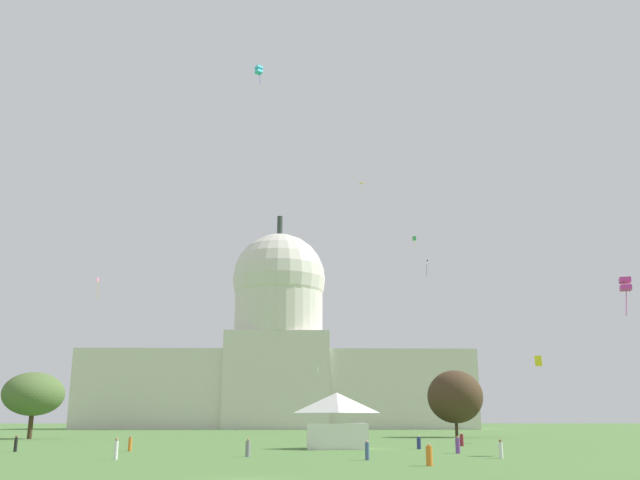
% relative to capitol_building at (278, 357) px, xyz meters
% --- Properties ---
extents(capitol_building, '(121.15, 30.08, 68.52)m').
position_rel_capitol_building_xyz_m(capitol_building, '(0.00, 0.00, 0.00)').
color(capitol_building, beige).
rests_on(capitol_building, ground_plane).
extents(event_tent, '(7.04, 5.58, 6.14)m').
position_rel_capitol_building_xyz_m(event_tent, '(11.83, -141.55, -18.80)').
color(event_tent, white).
rests_on(event_tent, ground_plane).
extents(tree_west_mid, '(13.06, 13.63, 10.75)m').
position_rel_capitol_building_xyz_m(tree_west_mid, '(-36.65, -103.54, -14.73)').
color(tree_west_mid, '#42301E').
rests_on(tree_west_mid, ground_plane).
extents(tree_east_mid, '(13.38, 13.28, 11.70)m').
position_rel_capitol_building_xyz_m(tree_east_mid, '(35.38, -95.20, -14.87)').
color(tree_east_mid, '#42301E').
rests_on(tree_east_mid, ground_plane).
extents(person_grey_deep_crowd, '(0.59, 0.59, 1.57)m').
position_rel_capitol_building_xyz_m(person_grey_deep_crowd, '(3.12, -157.72, -21.20)').
color(person_grey_deep_crowd, gray).
rests_on(person_grey_deep_crowd, ground_plane).
extents(person_black_mid_right, '(0.34, 0.34, 1.63)m').
position_rel_capitol_building_xyz_m(person_black_mid_right, '(-21.32, -147.72, -21.14)').
color(person_black_mid_right, black).
rests_on(person_black_mid_right, ground_plane).
extents(person_purple_front_left, '(0.63, 0.63, 1.66)m').
position_rel_capitol_building_xyz_m(person_purple_front_left, '(23.07, -152.31, -21.16)').
color(person_purple_front_left, '#703D93').
rests_on(person_purple_front_left, ground_plane).
extents(person_orange_back_center, '(0.44, 0.44, 1.55)m').
position_rel_capitol_building_xyz_m(person_orange_back_center, '(-9.90, -146.88, -21.20)').
color(person_orange_back_center, orange).
rests_on(person_orange_back_center, ground_plane).
extents(person_denim_edge_east, '(0.40, 0.40, 1.61)m').
position_rel_capitol_building_xyz_m(person_denim_edge_east, '(13.29, -162.93, -21.17)').
color(person_denim_edge_east, '#3D5684').
rests_on(person_denim_edge_east, ground_plane).
extents(person_orange_front_center, '(0.66, 0.66, 1.60)m').
position_rel_capitol_building_xyz_m(person_orange_front_center, '(17.13, -170.06, -21.19)').
color(person_orange_front_center, orange).
rests_on(person_orange_front_center, ground_plane).
extents(person_white_edge_west, '(0.46, 0.46, 1.76)m').
position_rel_capitol_building_xyz_m(person_white_edge_west, '(-7.48, -161.83, -21.08)').
color(person_white_edge_west, silver).
rests_on(person_white_edge_west, ground_plane).
extents(person_white_lawn_far_left, '(0.50, 0.50, 1.58)m').
position_rel_capitol_building_xyz_m(person_white_lawn_far_left, '(24.94, -160.71, -21.17)').
color(person_white_lawn_far_left, silver).
rests_on(person_white_lawn_far_left, ground_plane).
extents(person_maroon_near_tree_west, '(0.64, 0.64, 1.63)m').
position_rel_capitol_building_xyz_m(person_maroon_near_tree_west, '(27.44, -134.53, -21.17)').
color(person_maroon_near_tree_west, maroon).
rests_on(person_maroon_near_tree_west, ground_plane).
extents(person_navy_front_right, '(0.64, 0.64, 1.48)m').
position_rel_capitol_building_xyz_m(person_navy_front_right, '(20.87, -142.56, -21.25)').
color(person_navy_front_right, navy).
rests_on(person_navy_front_right, ground_plane).
extents(kite_magenta_low, '(1.28, 1.30, 3.79)m').
position_rel_capitol_building_xyz_m(kite_magenta_low, '(39.64, -155.87, -5.83)').
color(kite_magenta_low, '#D1339E').
extents(kite_cyan_high, '(1.47, 1.48, 3.33)m').
position_rel_capitol_building_xyz_m(kite_cyan_high, '(0.33, -117.24, 37.64)').
color(kite_cyan_high, '#33BCDB').
extents(kite_yellow_low, '(0.94, 0.93, 1.48)m').
position_rel_capitol_building_xyz_m(kite_yellow_low, '(40.97, -124.77, -10.83)').
color(kite_yellow_low, yellow).
extents(kite_white_low, '(0.57, 0.55, 2.39)m').
position_rel_capitol_building_xyz_m(kite_white_low, '(12.04, -34.30, -6.16)').
color(kite_white_low, white).
extents(kite_pink_mid, '(0.38, 0.77, 3.98)m').
position_rel_capitol_building_xyz_m(kite_pink_mid, '(-30.79, -92.89, 6.09)').
color(kite_pink_mid, pink).
extents(kite_gold_high, '(1.77, 1.64, 2.56)m').
position_rel_capitol_building_xyz_m(kite_gold_high, '(21.53, -63.89, 35.80)').
color(kite_gold_high, gold).
extents(kite_green_high, '(1.06, 1.01, 4.44)m').
position_rel_capitol_building_xyz_m(kite_green_high, '(41.04, -22.57, 33.39)').
color(kite_green_high, green).
extents(kite_black_high, '(0.79, 1.49, 3.80)m').
position_rel_capitol_building_xyz_m(kite_black_high, '(38.74, -53.21, 19.12)').
color(kite_black_high, black).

